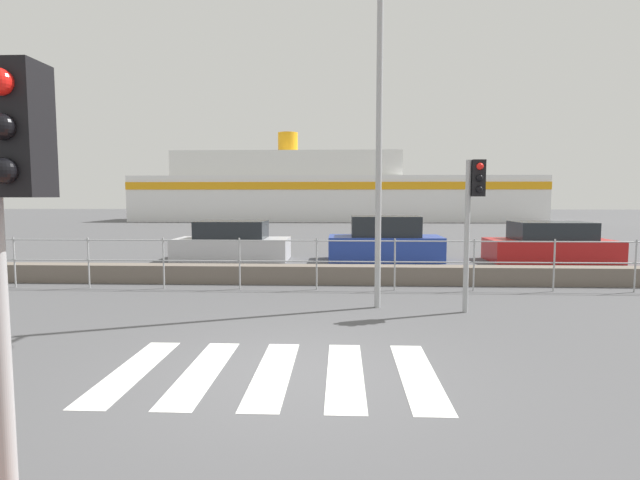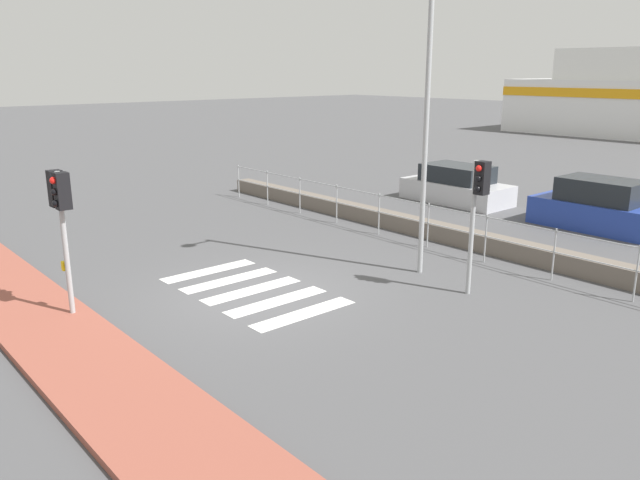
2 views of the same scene
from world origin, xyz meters
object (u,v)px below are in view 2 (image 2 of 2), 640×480
traffic_light_far (478,198)px  parked_car_blue (600,208)px  streetlamp (423,93)px  parked_car_silver (456,186)px  traffic_light_near (61,205)px

traffic_light_far → parked_car_blue: (-0.97, 7.70, -1.46)m
traffic_light_far → streetlamp: bearing=173.4°
traffic_light_far → parked_car_silver: size_ratio=0.73×
parked_car_blue → traffic_light_far: bearing=-82.8°
traffic_light_near → parked_car_blue: traffic_light_near is taller
parked_car_silver → parked_car_blue: parked_car_blue is taller
traffic_light_far → traffic_light_near: bearing=-121.6°
traffic_light_near → parked_car_blue: 15.11m
traffic_light_far → streetlamp: streetlamp is taller
traffic_light_near → parked_car_blue: bearing=77.3°
parked_car_blue → parked_car_silver: bearing=180.0°
traffic_light_near → traffic_light_far: traffic_light_far is taller
traffic_light_near → parked_car_silver: traffic_light_near is taller
parked_car_silver → parked_car_blue: size_ratio=1.02×
streetlamp → parked_car_silver: size_ratio=1.75×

